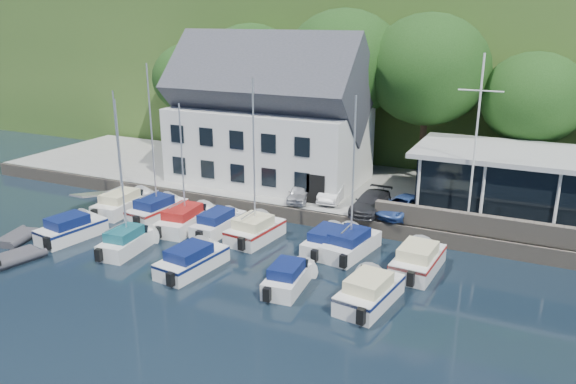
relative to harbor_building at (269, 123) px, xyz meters
name	(u,v)px	position (x,y,z in m)	size (l,w,h in m)	color
ground	(243,304)	(7.00, -16.50, -5.35)	(180.00, 180.00, 0.00)	black
quay	(360,193)	(7.00, 1.00, -4.85)	(60.00, 13.00, 1.00)	gray
quay_face	(328,221)	(7.00, -5.50, -4.85)	(60.00, 0.30, 1.00)	#6D6457
hillside	(464,53)	(7.00, 45.50, 2.65)	(160.00, 75.00, 16.00)	#33551F
harbor_building	(269,123)	(0.00, 0.00, 0.00)	(14.40, 8.20, 8.70)	silver
club_pavilion	(522,184)	(18.00, -0.50, -2.30)	(13.20, 7.20, 4.10)	black
seawall	(533,232)	(19.00, -5.10, -3.75)	(18.00, 0.50, 1.20)	#6D6457
gangway	(108,202)	(-9.50, -7.50, -5.35)	(1.20, 6.00, 1.40)	silver
car_silver	(299,193)	(4.26, -3.92, -3.79)	(1.32, 3.27, 1.12)	silver
car_white	(334,191)	(6.35, -2.74, -3.72)	(1.33, 3.82, 1.26)	silver
car_dgrey	(371,202)	(9.33, -4.02, -3.72)	(1.77, 4.35, 1.26)	#292A2E
car_blue	(402,206)	(11.31, -3.78, -3.71)	(1.48, 3.75, 1.28)	#2D498A
flagpole	(475,145)	(15.39, -4.34, 0.72)	(2.44, 0.20, 10.15)	silver
tree_0	(193,97)	(-11.16, 6.25, 0.53)	(7.14, 7.14, 9.76)	#173610
tree_1	(251,92)	(-4.60, 5.64, 1.40)	(8.41, 8.41, 11.49)	#173610
tree_2	(343,92)	(4.09, 4.71, 1.98)	(9.26, 9.26, 12.65)	#173610
tree_3	(426,99)	(10.48, 5.11, 1.82)	(9.03, 9.03, 12.34)	#173610
tree_4	(530,123)	(17.81, 5.40, 0.54)	(7.16, 7.16, 9.79)	#173610
boat_r1_0	(118,148)	(-7.15, -8.50, -0.86)	(2.15, 6.75, 8.97)	silver
boat_r1_1	(153,150)	(-4.06, -8.68, -0.64)	(2.06, 6.21, 9.43)	silver
boat_r1_2	(182,160)	(-1.32, -9.31, -0.83)	(2.08, 6.78, 9.03)	silver
boat_r1_3	(219,221)	(0.98, -9.01, -4.63)	(1.77, 6.04, 1.43)	silver
boat_r1_4	(254,166)	(3.72, -9.20, -0.66)	(2.25, 5.57, 9.37)	silver
boat_r1_5	(328,238)	(8.18, -8.59, -4.68)	(1.78, 5.98, 1.35)	silver
boat_r1_6	(353,178)	(9.64, -8.68, -0.84)	(2.04, 6.18, 9.01)	silver
boat_r1_7	(418,257)	(13.66, -9.33, -4.56)	(2.16, 6.04, 1.57)	silver
boat_r2_0	(71,227)	(-6.56, -13.81, -4.59)	(2.04, 5.87, 1.52)	silver
boat_r2_1	(122,177)	(-2.17, -13.84, -0.88)	(1.78, 5.60, 8.94)	silver
boat_r2_2	(192,258)	(2.69, -14.39, -4.63)	(2.02, 6.07, 1.44)	silver
boat_r2_3	(288,275)	(8.21, -14.02, -4.65)	(1.75, 5.23, 1.40)	silver
boat_r2_4	(370,289)	(12.40, -13.89, -4.58)	(2.09, 5.93, 1.54)	silver
dinghy_0	(17,236)	(-9.20, -15.56, -5.03)	(1.66, 2.77, 0.65)	#37363B
dinghy_1	(15,256)	(-6.84, -17.73, -5.01)	(1.73, 2.89, 0.67)	#37363B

